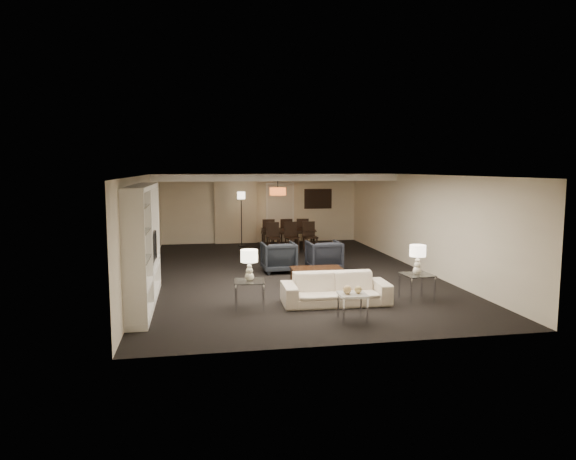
% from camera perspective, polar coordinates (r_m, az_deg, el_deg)
% --- Properties ---
extents(floor, '(11.00, 11.00, 0.00)m').
position_cam_1_polar(floor, '(13.22, 0.00, -4.74)').
color(floor, black).
rests_on(floor, ground).
extents(ceiling, '(7.00, 11.00, 0.02)m').
position_cam_1_polar(ceiling, '(12.95, 0.00, 6.16)').
color(ceiling, silver).
rests_on(ceiling, ground).
extents(wall_back, '(7.00, 0.02, 2.50)m').
position_cam_1_polar(wall_back, '(18.44, -3.05, 2.49)').
color(wall_back, beige).
rests_on(wall_back, ground).
extents(wall_front, '(7.00, 0.02, 2.50)m').
position_cam_1_polar(wall_front, '(7.73, 7.30, -3.74)').
color(wall_front, beige).
rests_on(wall_front, ground).
extents(wall_left, '(0.02, 11.00, 2.50)m').
position_cam_1_polar(wall_left, '(12.88, -15.51, 0.33)').
color(wall_left, beige).
rests_on(wall_left, ground).
extents(wall_right, '(0.02, 11.00, 2.50)m').
position_cam_1_polar(wall_right, '(14.08, 14.16, 0.91)').
color(wall_right, beige).
rests_on(wall_right, ground).
extents(ceiling_soffit, '(7.00, 4.00, 0.20)m').
position_cam_1_polar(ceiling_soffit, '(16.41, -2.19, 5.97)').
color(ceiling_soffit, silver).
rests_on(ceiling_soffit, ceiling).
extents(curtains, '(1.50, 0.12, 2.40)m').
position_cam_1_polar(curtains, '(18.28, -5.82, 2.27)').
color(curtains, beige).
rests_on(curtains, wall_back).
extents(door, '(0.90, 0.05, 2.10)m').
position_cam_1_polar(door, '(18.53, -0.89, 1.90)').
color(door, silver).
rests_on(door, wall_back).
extents(painting, '(0.95, 0.04, 0.65)m').
position_cam_1_polar(painting, '(18.76, 3.35, 3.48)').
color(painting, '#142D38').
rests_on(painting, wall_back).
extents(media_unit, '(0.38, 3.40, 2.35)m').
position_cam_1_polar(media_unit, '(10.30, -15.74, -1.70)').
color(media_unit, white).
rests_on(media_unit, wall_left).
extents(pendant_light, '(0.52, 0.52, 0.24)m').
position_cam_1_polar(pendant_light, '(16.47, -1.15, 4.30)').
color(pendant_light, '#D8591E').
rests_on(pendant_light, ceiling_soffit).
extents(sofa, '(2.12, 0.88, 0.61)m').
position_cam_1_polar(sofa, '(10.20, 5.31, -6.53)').
color(sofa, beige).
rests_on(sofa, floor).
extents(coffee_table, '(1.17, 0.71, 0.41)m').
position_cam_1_polar(coffee_table, '(11.73, 3.21, -5.22)').
color(coffee_table, black).
rests_on(coffee_table, floor).
extents(armchair_left, '(0.86, 0.88, 0.78)m').
position_cam_1_polar(armchair_left, '(13.22, -1.04, -3.02)').
color(armchair_left, black).
rests_on(armchair_left, floor).
extents(armchair_right, '(0.86, 0.88, 0.78)m').
position_cam_1_polar(armchair_right, '(13.46, 4.01, -2.86)').
color(armchair_right, black).
rests_on(armchair_right, floor).
extents(side_table_left, '(0.63, 0.63, 0.54)m').
position_cam_1_polar(side_table_left, '(9.90, -4.29, -7.16)').
color(side_table_left, silver).
rests_on(side_table_left, floor).
extents(side_table_right, '(0.61, 0.61, 0.54)m').
position_cam_1_polar(side_table_right, '(10.78, 14.10, -6.18)').
color(side_table_right, silver).
rests_on(side_table_right, floor).
extents(table_lamp_left, '(0.33, 0.33, 0.60)m').
position_cam_1_polar(table_lamp_left, '(9.77, -4.32, -3.93)').
color(table_lamp_left, white).
rests_on(table_lamp_left, side_table_left).
extents(table_lamp_right, '(0.35, 0.35, 0.60)m').
position_cam_1_polar(table_lamp_right, '(10.67, 14.19, -3.21)').
color(table_lamp_right, white).
rests_on(table_lamp_right, side_table_right).
extents(marble_table, '(0.50, 0.50, 0.48)m').
position_cam_1_polar(marble_table, '(9.19, 7.17, -8.48)').
color(marble_table, silver).
rests_on(marble_table, floor).
extents(gold_gourd_a, '(0.15, 0.15, 0.15)m').
position_cam_1_polar(gold_gourd_a, '(9.09, 6.59, -6.59)').
color(gold_gourd_a, '#DEB675').
rests_on(gold_gourd_a, marble_table).
extents(gold_gourd_b, '(0.13, 0.13, 0.13)m').
position_cam_1_polar(gold_gourd_b, '(9.15, 7.80, -6.58)').
color(gold_gourd_b, tan).
rests_on(gold_gourd_b, marble_table).
extents(television, '(1.04, 0.14, 0.60)m').
position_cam_1_polar(television, '(10.90, -15.27, -1.90)').
color(television, black).
rests_on(television, media_unit).
extents(vase_blue, '(0.17, 0.17, 0.18)m').
position_cam_1_polar(vase_blue, '(8.99, -16.54, -3.14)').
color(vase_blue, '#253FA3').
rests_on(vase_blue, media_unit).
extents(vase_amber, '(0.15, 0.15, 0.16)m').
position_cam_1_polar(vase_amber, '(9.73, -16.12, 0.54)').
color(vase_amber, '#AE883A').
rests_on(vase_amber, media_unit).
extents(floor_speaker, '(0.12, 0.12, 1.01)m').
position_cam_1_polar(floor_speaker, '(12.37, -14.26, -3.37)').
color(floor_speaker, black).
rests_on(floor_speaker, floor).
extents(dining_table, '(1.91, 1.23, 0.63)m').
position_cam_1_polar(dining_table, '(17.09, 0.04, -1.00)').
color(dining_table, black).
rests_on(dining_table, floor).
extents(chair_nl, '(0.44, 0.44, 0.94)m').
position_cam_1_polar(chair_nl, '(16.34, -1.62, -0.83)').
color(chair_nl, black).
rests_on(chair_nl, floor).
extents(chair_nm, '(0.48, 0.48, 0.94)m').
position_cam_1_polar(chair_nm, '(16.44, 0.45, -0.78)').
color(chair_nm, black).
rests_on(chair_nm, floor).
extents(chair_nr, '(0.47, 0.47, 0.94)m').
position_cam_1_polar(chair_nr, '(16.56, 2.49, -0.73)').
color(chair_nr, black).
rests_on(chair_nr, floor).
extents(chair_fl, '(0.44, 0.44, 0.94)m').
position_cam_1_polar(chair_fl, '(17.61, -2.26, -0.27)').
color(chair_fl, black).
rests_on(chair_fl, floor).
extents(chair_fm, '(0.47, 0.47, 0.94)m').
position_cam_1_polar(chair_fm, '(17.70, -0.33, -0.22)').
color(chair_fm, black).
rests_on(chair_fm, floor).
extents(chair_fr, '(0.48, 0.48, 0.94)m').
position_cam_1_polar(chair_fr, '(17.82, 1.57, -0.18)').
color(chair_fr, black).
rests_on(chair_fr, floor).
extents(floor_lamp, '(0.30, 0.30, 1.86)m').
position_cam_1_polar(floor_lamp, '(17.66, -5.20, 1.23)').
color(floor_lamp, black).
rests_on(floor_lamp, floor).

